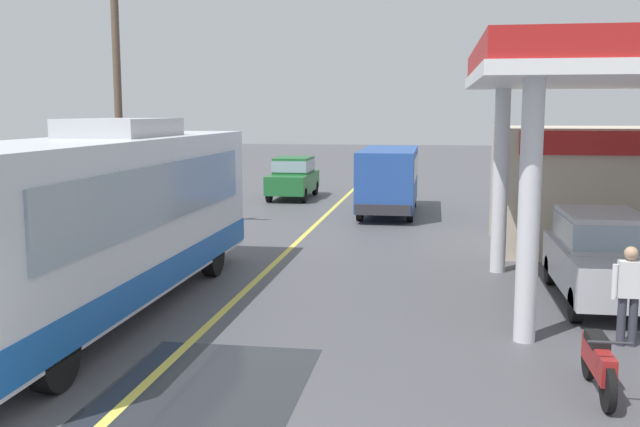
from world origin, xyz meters
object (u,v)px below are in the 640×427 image
Objects in this scene: coach_bus_main at (103,223)px; pedestrian_near_pump at (629,290)px; car_at_pump at (602,252)px; car_trailing_behind_bus at (293,175)px; motorcycle_parked_forecourt at (598,362)px; minibus_opposing_lane at (389,175)px.

pedestrian_near_pump is (9.37, -0.61, -0.79)m from coach_bus_main.
coach_bus_main is 9.84m from car_at_pump.
car_at_pump is 1.00× the size of car_trailing_behind_bus.
coach_bus_main is 6.65× the size of pedestrian_near_pump.
car_at_pump is at bearing 77.75° from motorcycle_parked_forecourt.
minibus_opposing_lane is 17.79m from motorcycle_parked_forecourt.
car_at_pump is 2.53× the size of pedestrian_near_pump.
coach_bus_main is 15.18m from minibus_opposing_lane.
car_trailing_behind_bus is (-0.01, 18.82, -0.71)m from coach_bus_main.
motorcycle_parked_forecourt is 1.08× the size of pedestrian_near_pump.
car_at_pump reaches higher than pedestrian_near_pump.
pedestrian_near_pump is at bearing 67.46° from motorcycle_parked_forecourt.
car_at_pump is at bearing -59.99° from car_trailing_behind_bus.
pedestrian_near_pump is (0.92, 2.21, 0.49)m from motorcycle_parked_forecourt.
car_trailing_behind_bus is at bearing 120.01° from car_at_pump.
coach_bus_main is 9.00m from motorcycle_parked_forecourt.
coach_bus_main is 18.84m from car_trailing_behind_bus.
minibus_opposing_lane reaches higher than pedestrian_near_pump.
minibus_opposing_lane is 15.88m from pedestrian_near_pump.
car_at_pump is 19.13m from car_trailing_behind_bus.
car_at_pump is at bearing 86.32° from pedestrian_near_pump.
car_trailing_behind_bus is (-9.57, 16.57, 0.00)m from car_at_pump.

